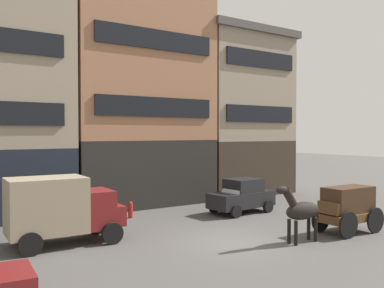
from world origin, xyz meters
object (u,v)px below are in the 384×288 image
object	(u,v)px
delivery_truck_near	(62,208)
sedan_dark	(242,196)
draft_horse	(301,210)
cargo_wagon	(347,206)
fire_hydrant_curbside	(131,209)

from	to	relation	value
delivery_truck_near	sedan_dark	world-z (taller)	delivery_truck_near
draft_horse	delivery_truck_near	world-z (taller)	delivery_truck_near
cargo_wagon	sedan_dark	world-z (taller)	cargo_wagon
fire_hydrant_curbside	delivery_truck_near	bearing A→B (deg)	-144.57
delivery_truck_near	sedan_dark	distance (m)	10.04
sedan_dark	delivery_truck_near	bearing A→B (deg)	-174.20
draft_horse	sedan_dark	world-z (taller)	draft_horse
cargo_wagon	draft_horse	xyz separation A→B (m)	(-2.95, 0.00, 0.12)
delivery_truck_near	fire_hydrant_curbside	size ratio (longest dim) A/B	5.33
cargo_wagon	sedan_dark	distance (m)	6.03
draft_horse	delivery_truck_near	bearing A→B (deg)	147.53
cargo_wagon	fire_hydrant_curbside	xyz separation A→B (m)	(-6.34, 8.10, -0.72)
draft_horse	fire_hydrant_curbside	xyz separation A→B (m)	(-3.39, 8.10, -0.84)
cargo_wagon	sedan_dark	size ratio (longest dim) A/B	0.78
delivery_truck_near	cargo_wagon	bearing A→B (deg)	-24.79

